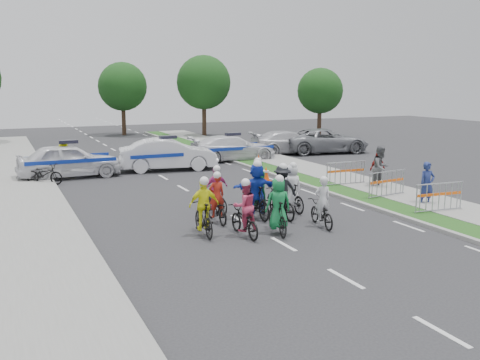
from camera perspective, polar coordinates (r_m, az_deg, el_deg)
name	(u,v)px	position (r m, az deg, el deg)	size (l,w,h in m)	color
ground	(283,244)	(15.47, 4.66, -6.85)	(90.00, 90.00, 0.00)	#28282B
curb_right	(333,194)	(22.19, 9.87, -1.50)	(0.20, 60.00, 0.12)	gray
grass_strip	(347,193)	(22.59, 11.34, -1.35)	(1.20, 60.00, 0.11)	#234516
sidewalk_right	(382,189)	(23.67, 14.87, -0.94)	(2.40, 60.00, 0.13)	gray
sidewalk_left	(30,225)	(18.44, -21.52, -4.51)	(3.00, 60.00, 0.13)	gray
rider_0	(322,210)	(17.31, 8.70, -3.16)	(0.81, 1.70, 1.67)	black
rider_1	(278,211)	(16.31, 4.05, -3.31)	(0.86, 1.82, 1.85)	black
rider_2	(244,215)	(16.03, 0.47, -3.72)	(0.76, 1.76, 1.79)	black
rider_3	(204,213)	(16.13, -3.89, -3.52)	(0.94, 1.77, 1.83)	black
rider_4	(282,197)	(18.26, 4.46, -1.77)	(1.08, 1.90, 1.91)	black
rider_5	(256,194)	(18.12, 1.76, -1.51)	(1.61, 1.92, 2.02)	black
rider_6	(216,205)	(17.68, -2.54, -2.71)	(0.61, 1.69, 1.72)	black
rider_7	(291,192)	(19.16, 5.51, -1.31)	(0.77, 1.73, 1.81)	black
rider_8	(257,190)	(19.36, 1.78, -1.12)	(0.95, 1.96, 1.92)	black
rider_9	(216,194)	(18.92, -2.56, -1.54)	(0.90, 1.67, 1.72)	black
police_car_0	(69,161)	(27.20, -17.75, 1.99)	(1.97, 4.89, 1.67)	silver
police_car_1	(168,154)	(28.35, -7.65, 2.72)	(1.76, 5.05, 1.66)	silver
police_car_2	(233,148)	(31.57, -0.76, 3.43)	(2.09, 5.15, 1.49)	silver
civilian_sedan	(289,142)	(34.76, 5.23, 4.02)	(2.07, 5.09, 1.48)	silver
civilian_suv	(325,141)	(35.50, 9.09, 4.15)	(2.63, 5.70, 1.58)	gray
spectator_0	(427,184)	(21.12, 19.32, -0.40)	(0.61, 0.40, 1.67)	navy
spectator_1	(381,168)	(23.87, 14.79, 1.29)	(0.91, 0.71, 1.88)	#4F5054
spectator_2	(377,169)	(24.50, 14.45, 1.15)	(0.91, 0.38, 1.56)	maroon
marshal_hiviz	(64,160)	(27.46, -18.25, 2.06)	(1.09, 0.63, 1.68)	#EDFE0D
barrier_0	(439,199)	(19.99, 20.46, -1.86)	(2.00, 0.50, 1.12)	#A5A8AD
barrier_1	(387,185)	(21.98, 15.39, -0.51)	(2.00, 0.50, 1.12)	#A5A8AD
barrier_2	(346,174)	(24.11, 11.21, 0.61)	(2.00, 0.50, 1.12)	#A5A8AD
cone_0	(266,174)	(25.12, 2.78, 0.68)	(0.40, 0.40, 0.70)	#F24C0C
cone_1	(259,161)	(29.33, 2.00, 2.09)	(0.40, 0.40, 0.70)	#F24C0C
parked_bike	(44,174)	(25.82, -20.14, 0.61)	(0.63, 1.80, 0.94)	black
tree_1	(204,83)	(45.85, -3.89, 10.33)	(4.55, 4.55, 6.82)	#382619
tree_2	(320,91)	(46.36, 8.54, 9.37)	(3.85, 3.85, 5.77)	#382619
tree_4	(122,87)	(47.98, -12.43, 9.70)	(4.20, 4.20, 6.30)	#382619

